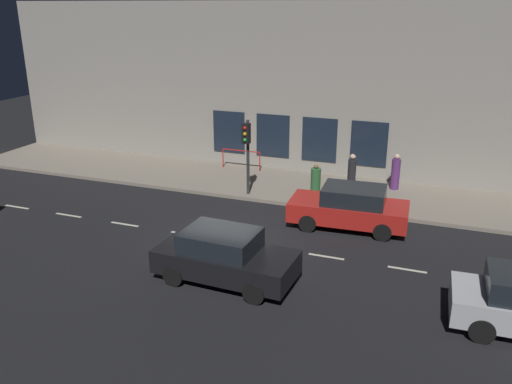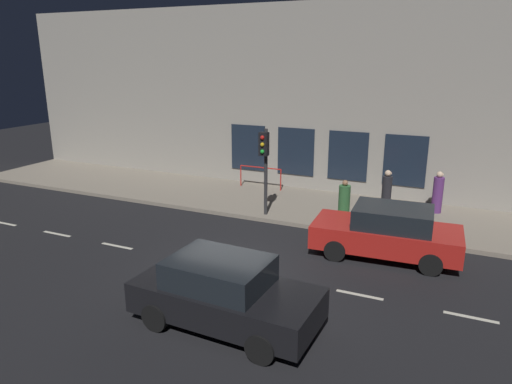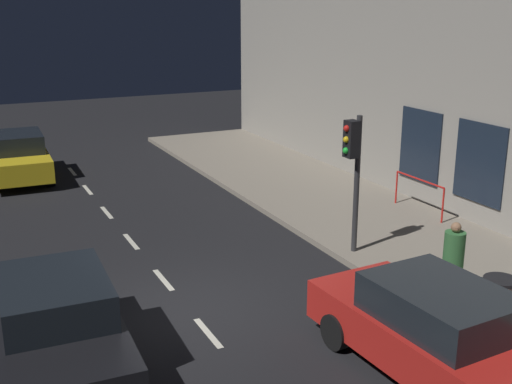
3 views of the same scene
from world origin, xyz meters
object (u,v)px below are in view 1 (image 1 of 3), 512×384
at_px(pedestrian_1, 395,173).
at_px(traffic_light, 247,143).
at_px(parked_car_1, 350,207).
at_px(pedestrian_0, 352,175).
at_px(parked_car_2, 224,256).
at_px(trash_bin, 349,194).
at_px(pedestrian_2, 316,183).

bearing_deg(pedestrian_1, traffic_light, -89.08).
bearing_deg(parked_car_1, pedestrian_0, 6.74).
relative_size(parked_car_2, pedestrian_1, 2.66).
relative_size(parked_car_1, trash_bin, 4.32).
distance_m(parked_car_1, pedestrian_2, 2.78).
distance_m(parked_car_2, pedestrian_1, 10.66).
bearing_deg(trash_bin, pedestrian_1, -27.78).
relative_size(traffic_light, parked_car_1, 0.73).
relative_size(pedestrian_0, pedestrian_2, 1.13).
height_order(parked_car_2, pedestrian_0, pedestrian_0).
xyz_separation_m(traffic_light, pedestrian_2, (0.47, -2.88, -1.57)).
height_order(parked_car_1, pedestrian_0, pedestrian_0).
height_order(traffic_light, parked_car_2, traffic_light).
bearing_deg(pedestrian_0, trash_bin, -15.20).
xyz_separation_m(pedestrian_0, trash_bin, (-1.56, -0.22, -0.30)).
relative_size(traffic_light, pedestrian_2, 2.08).
distance_m(traffic_light, parked_car_2, 7.42).
bearing_deg(parked_car_2, pedestrian_2, 175.76).
height_order(pedestrian_0, trash_bin, pedestrian_0).
bearing_deg(pedestrian_2, parked_car_1, 82.87).
bearing_deg(traffic_light, trash_bin, -87.58).
distance_m(pedestrian_0, pedestrian_1, 2.12).
xyz_separation_m(traffic_light, pedestrian_0, (1.74, -4.13, -1.46)).
height_order(parked_car_2, pedestrian_2, pedestrian_2).
distance_m(traffic_light, pedestrian_0, 4.72).
distance_m(pedestrian_1, pedestrian_2, 3.89).
relative_size(traffic_light, trash_bin, 3.16).
relative_size(traffic_light, pedestrian_0, 1.84).
xyz_separation_m(pedestrian_0, pedestrian_2, (-1.27, 1.25, -0.11)).
bearing_deg(parked_car_2, parked_car_1, 155.53).
relative_size(parked_car_1, pedestrian_2, 2.84).
bearing_deg(parked_car_1, pedestrian_2, 38.23).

